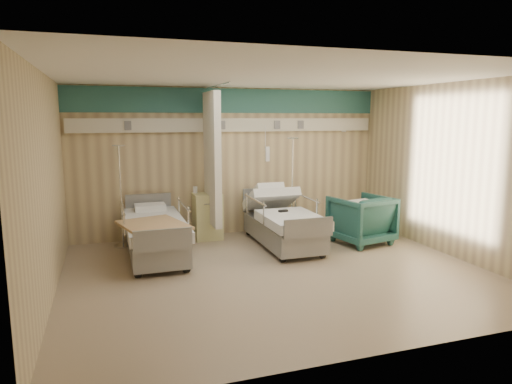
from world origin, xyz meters
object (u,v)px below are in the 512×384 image
bedside_cabinet (207,216)px  bed_left (155,239)px  bed_right (283,228)px  iv_stand_right (292,214)px  visitor_armchair (361,219)px  iv_stand_left (122,226)px

bedside_cabinet → bed_left: bearing=-139.4°
bedside_cabinet → bed_right: bearing=-38.0°
bedside_cabinet → iv_stand_right: 1.65m
bed_right → visitor_armchair: bearing=-10.8°
bedside_cabinet → iv_stand_left: size_ratio=0.48×
bedside_cabinet → iv_stand_right: bearing=-4.0°
iv_stand_right → visitor_armchair: bearing=-49.3°
iv_stand_left → visitor_armchair: bearing=-15.3°
bed_right → iv_stand_left: bearing=162.5°
bed_right → iv_stand_left: (-2.68, 0.85, 0.05)m
bedside_cabinet → visitor_armchair: visitor_armchair is taller
bed_right → visitor_armchair: visitor_armchair is taller
iv_stand_left → bedside_cabinet: bearing=2.1°
visitor_armchair → iv_stand_left: 4.24m
bed_right → iv_stand_left: 2.81m
iv_stand_left → bed_right: bearing=-17.5°
bed_right → visitor_armchair: size_ratio=2.27×
iv_stand_right → bed_left: bearing=-163.8°
bed_right → iv_stand_right: bearing=57.5°
bed_right → visitor_armchair: (1.41, -0.27, 0.12)m
visitor_armchair → bedside_cabinet: bearing=-36.2°
bed_right → visitor_armchair: 1.44m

